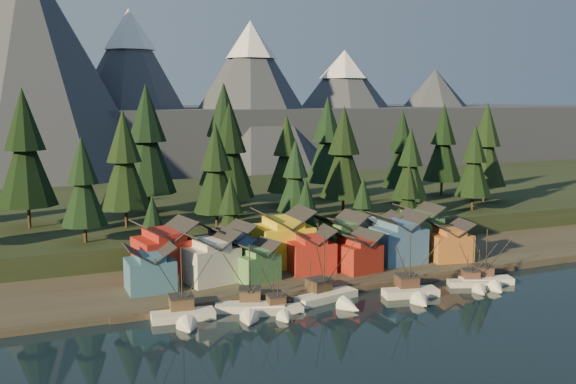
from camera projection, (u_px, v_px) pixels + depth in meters
name	position (u px, v px, depth m)	size (l,w,h in m)	color
ground	(382.00, 320.00, 101.34)	(500.00, 500.00, 0.00)	black
shore_strip	(285.00, 258.00, 137.65)	(400.00, 50.00, 1.50)	#332D25
hillside	(217.00, 210.00, 182.84)	(420.00, 100.00, 6.00)	black
dock	(335.00, 288.00, 116.29)	(80.00, 4.00, 1.00)	#4C4036
mountain_ridge	(128.00, 117.00, 290.37)	(560.00, 190.00, 90.00)	#404552
boat_0	(184.00, 306.00, 100.01)	(10.45, 11.20, 12.86)	silver
boat_1	(250.00, 300.00, 103.99)	(12.11, 12.50, 12.25)	beige
boat_2	(280.00, 303.00, 103.46)	(8.42, 9.00, 9.84)	silver
boat_3	(332.00, 289.00, 109.68)	(12.43, 13.08, 12.65)	white
boat_4	(413.00, 284.00, 112.00)	(10.49, 11.13, 12.70)	silver
boat_5	(475.00, 278.00, 118.17)	(9.82, 10.17, 10.19)	beige
boat_6	(489.00, 274.00, 119.62)	(10.51, 10.98, 11.52)	white
house_front_0	(150.00, 267.00, 111.30)	(8.05, 7.61, 8.01)	#35617D
house_front_1	(210.00, 255.00, 116.57)	(10.56, 10.29, 9.30)	beige
house_front_2	(255.00, 260.00, 117.81)	(8.82, 8.86, 7.12)	#478347
house_front_3	(310.00, 249.00, 123.49)	(8.98, 8.63, 8.48)	#A12119
house_front_4	(357.00, 250.00, 124.06)	(8.67, 9.15, 7.60)	maroon
house_front_5	(398.00, 236.00, 130.35)	(9.80, 8.95, 10.12)	#3C638E
house_front_6	(449.00, 240.00, 132.30)	(9.26, 8.91, 8.02)	#AD652C
house_back_0	(165.00, 248.00, 118.39)	(11.43, 11.10, 10.83)	maroon
house_back_1	(228.00, 247.00, 122.74)	(9.71, 9.79, 9.36)	#395086
house_back_2	(283.00, 236.00, 128.19)	(10.78, 9.93, 11.25)	yellow
house_back_3	(340.00, 236.00, 132.11)	(10.83, 9.99, 9.62)	#41733E
house_back_4	(378.00, 233.00, 136.54)	(10.02, 9.79, 9.02)	silver
house_back_5	(418.00, 226.00, 142.86)	(8.85, 8.95, 9.60)	#3B6E3B
tree_hill_1	(25.00, 152.00, 140.54)	(13.33, 13.33, 31.05)	#332319
tree_hill_2	(83.00, 185.00, 126.98)	(9.14, 9.14, 21.29)	#332319
tree_hill_3	(124.00, 164.00, 141.38)	(11.29, 11.29, 26.30)	#332319
tree_hill_4	(147.00, 143.00, 157.65)	(13.86, 13.86, 32.28)	#332319
tree_hill_5	(216.00, 171.00, 139.46)	(10.12, 10.12, 23.57)	#332319
tree_hill_6	(230.00, 154.00, 155.87)	(11.94, 11.94, 27.81)	#332319
tree_hill_7	(295.00, 178.00, 144.92)	(8.43, 8.43, 19.65)	#332319
tree_hill_8	(287.00, 157.00, 169.49)	(10.46, 10.46, 24.37)	#332319
tree_hill_9	(344.00, 156.00, 156.90)	(11.57, 11.57, 26.95)	#332319
tree_hill_10	(327.00, 143.00, 182.58)	(12.52, 12.52, 29.17)	#332319
tree_hill_11	(410.00, 167.00, 158.97)	(9.27, 9.27, 21.60)	#332319
tree_hill_12	(402.00, 153.00, 176.34)	(10.84, 10.84, 25.25)	#332319
tree_hill_13	(474.00, 163.00, 164.06)	(9.54, 9.54, 22.22)	#332319
tree_hill_14	(443.00, 145.00, 188.61)	(11.65, 11.65, 27.14)	#332319
tree_hill_15	(224.00, 138.00, 172.49)	(14.11, 14.11, 32.88)	#332319
tree_hill_17	(486.00, 147.00, 177.37)	(11.88, 11.88, 27.68)	#332319
tree_shore_0	(153.00, 229.00, 125.55)	(6.20, 6.20, 14.45)	#332319
tree_shore_1	(231.00, 214.00, 131.49)	(7.55, 7.55, 17.58)	#332319
tree_shore_2	(306.00, 212.00, 138.18)	(6.94, 6.94, 16.16)	#332319
tree_shore_3	(363.00, 209.00, 143.63)	(6.76, 6.76, 15.74)	#332319
tree_shore_4	(408.00, 199.00, 148.06)	(7.93, 7.93, 18.47)	#332319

